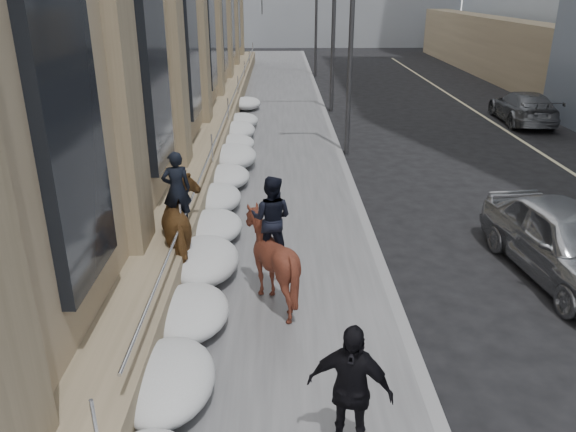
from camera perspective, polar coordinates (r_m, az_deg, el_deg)
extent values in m
plane|color=black|center=(9.23, -2.69, -18.47)|extent=(140.00, 140.00, 0.00)
cube|color=#49494B|center=(18.01, -1.82, 2.96)|extent=(5.00, 80.00, 0.12)
cube|color=slate|center=(18.15, 6.49, 2.99)|extent=(0.24, 80.00, 0.12)
cube|color=#716249|center=(27.67, -6.29, 10.58)|extent=(1.10, 44.00, 0.90)
cylinder|color=silver|center=(27.47, -5.41, 12.43)|extent=(0.06, 42.00, 0.06)
cube|color=black|center=(20.31, -9.80, 16.30)|extent=(0.20, 2.20, 4.50)
cylinder|color=#2D2D30|center=(21.24, 6.40, 16.72)|extent=(0.18, 0.18, 8.00)
cylinder|color=#2D2D30|center=(41.12, 2.88, 19.49)|extent=(0.18, 0.18, 8.00)
cylinder|color=#2D2D30|center=(29.27, 4.57, 16.33)|extent=(0.20, 0.20, 6.00)
imported|color=black|center=(29.01, -2.67, 20.88)|extent=(0.18, 0.22, 1.10)
ellipsoid|color=silver|center=(9.11, -12.27, -16.00)|extent=(1.50, 2.10, 0.68)
ellipsoid|color=silver|center=(12.43, -8.70, -4.48)|extent=(1.60, 2.20, 0.72)
ellipsoid|color=silver|center=(16.10, -7.28, 1.83)|extent=(1.40, 2.00, 0.64)
ellipsoid|color=silver|center=(19.84, -5.68, 6.05)|extent=(1.70, 2.30, 0.76)
ellipsoid|color=silver|center=(23.72, -5.17, 8.64)|extent=(1.50, 2.10, 0.66)
imported|color=#4D3117|center=(12.66, -10.32, -1.03)|extent=(1.64, 2.49, 1.93)
imported|color=black|center=(12.51, -10.47, 2.62)|extent=(0.72, 0.57, 1.72)
imported|color=#421C12|center=(11.09, -1.79, -4.44)|extent=(1.85, 1.98, 1.83)
imported|color=black|center=(10.89, -1.83, -0.30)|extent=(0.97, 0.84, 1.72)
imported|color=black|center=(7.77, 6.28, -17.17)|extent=(1.25, 0.83, 1.98)
imported|color=#929499|center=(13.72, 26.38, -2.37)|extent=(2.53, 5.12, 1.68)
imported|color=#56585E|center=(29.10, 22.76, 10.16)|extent=(2.44, 5.24, 1.48)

